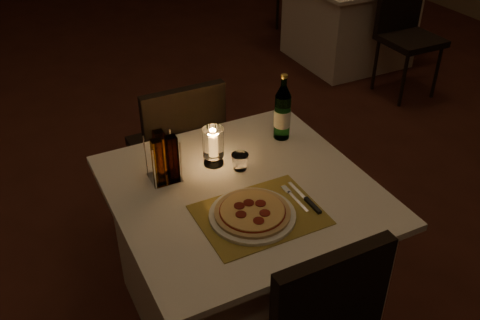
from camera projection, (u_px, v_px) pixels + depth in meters
name	position (u px, v px, depth m)	size (l,w,h in m)	color
floor	(218.00, 217.00, 3.13)	(8.00, 10.00, 0.02)	#4A1F17
main_table	(242.00, 255.00, 2.32)	(1.00, 1.00, 0.74)	white
chair_far	(179.00, 143.00, 2.75)	(0.42, 0.42, 0.90)	black
placemat	(260.00, 215.00, 1.97)	(0.45, 0.34, 0.00)	#A58B39
plate	(252.00, 215.00, 1.96)	(0.32, 0.32, 0.01)	white
pizza	(252.00, 212.00, 1.95)	(0.28, 0.28, 0.02)	#D8B77F
fork	(293.00, 197.00, 2.06)	(0.02, 0.18, 0.00)	silver
knife	(309.00, 202.00, 2.02)	(0.02, 0.22, 0.01)	black
tumbler	(240.00, 162.00, 2.20)	(0.07, 0.07, 0.07)	white
water_bottle	(282.00, 113.00, 2.37)	(0.07, 0.07, 0.31)	#569F58
hurricane_candle	(213.00, 144.00, 2.20)	(0.09, 0.09, 0.17)	white
cruet_caddy	(164.00, 160.00, 2.11)	(0.12, 0.12, 0.21)	white
neighbor_table_right	(348.00, 20.00, 4.83)	(1.00, 1.00, 0.74)	white
neighbor_chair_ra	(405.00, 26.00, 4.20)	(0.42, 0.42, 0.90)	black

